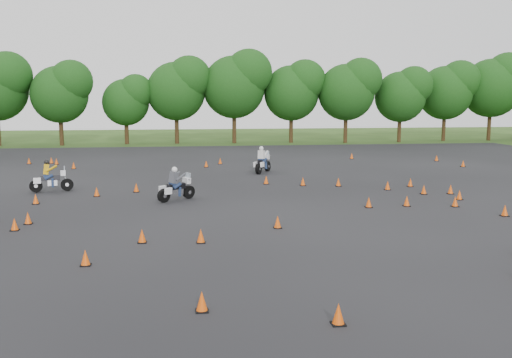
% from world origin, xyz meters
% --- Properties ---
extents(ground, '(140.00, 140.00, 0.00)m').
position_xyz_m(ground, '(0.00, 0.00, 0.00)').
color(ground, '#2D5119').
rests_on(ground, ground).
extents(asphalt_pad, '(62.00, 62.00, 0.00)m').
position_xyz_m(asphalt_pad, '(0.00, 6.00, 0.01)').
color(asphalt_pad, black).
rests_on(asphalt_pad, ground).
extents(treeline, '(87.09, 32.40, 10.72)m').
position_xyz_m(treeline, '(2.10, 35.07, 4.71)').
color(treeline, '#174112').
rests_on(treeline, ground).
extents(traffic_cones, '(36.66, 33.09, 0.45)m').
position_xyz_m(traffic_cones, '(0.30, 4.84, 0.23)').
color(traffic_cones, '#EA5109').
rests_on(traffic_cones, asphalt_pad).
extents(rider_grey, '(2.08, 1.82, 1.64)m').
position_xyz_m(rider_grey, '(-3.61, 5.69, 0.83)').
color(rider_grey, '#44454C').
rests_on(rider_grey, ground).
extents(rider_yellow, '(2.26, 1.07, 1.68)m').
position_xyz_m(rider_yellow, '(-10.02, 9.07, 0.85)').
color(rider_yellow, gold).
rests_on(rider_yellow, ground).
extents(rider_white, '(1.75, 2.30, 1.75)m').
position_xyz_m(rider_white, '(2.06, 15.24, 0.88)').
color(rider_white, silver).
rests_on(rider_white, ground).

